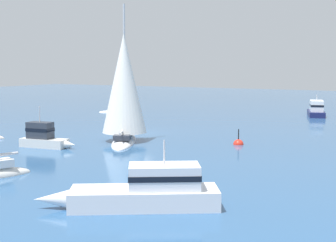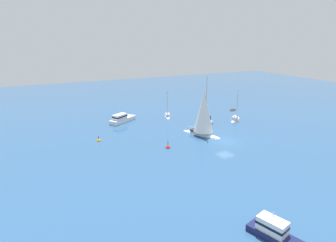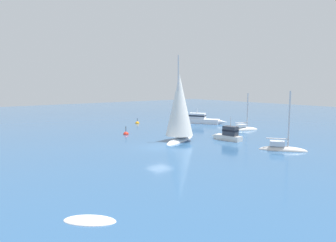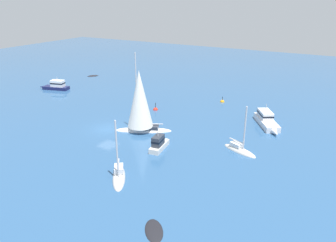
# 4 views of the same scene
# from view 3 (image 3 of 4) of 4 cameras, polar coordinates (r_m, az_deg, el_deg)

# --- Properties ---
(ground_plane) EXTENTS (160.00, 160.00, 0.00)m
(ground_plane) POSITION_cam_3_polar(r_m,az_deg,el_deg) (35.82, -1.57, -4.85)
(ground_plane) COLOR #2D5684
(sloop) EXTENTS (4.03, 4.89, 7.02)m
(sloop) POSITION_cam_3_polar(r_m,az_deg,el_deg) (36.37, 20.24, -4.82)
(sloop) COLOR silver
(sloop) RESTS_ON ground
(sailboat) EXTENTS (7.70, 5.14, 11.18)m
(sailboat) POSITION_cam_3_polar(r_m,az_deg,el_deg) (39.45, 2.13, 2.22)
(sailboat) COLOR white
(sailboat) RESTS_ON ground
(cabin_cruiser) EXTENTS (1.70, 4.53, 3.02)m
(cabin_cruiser) POSITION_cam_3_polar(r_m,az_deg,el_deg) (40.89, 10.98, -2.44)
(cabin_cruiser) COLOR silver
(cabin_cruiser) RESTS_ON ground
(motor_cruiser) EXTENTS (5.28, 7.41, 2.91)m
(motor_cruiser) POSITION_cam_3_polar(r_m,az_deg,el_deg) (57.45, 6.16, 0.32)
(motor_cruiser) COLOR white
(motor_cruiser) RESTS_ON ground
(sailboat_1) EXTENTS (4.77, 2.83, 6.29)m
(sailboat_1) POSITION_cam_3_polar(r_m,az_deg,el_deg) (50.30, 13.80, -1.45)
(sailboat_1) COLOR silver
(sailboat_1) RESTS_ON ground
(dinghy_1) EXTENTS (2.99, 2.97, 0.42)m
(dinghy_1) POSITION_cam_3_polar(r_m,az_deg,el_deg) (17.92, -14.16, -17.37)
(dinghy_1) COLOR white
(dinghy_1) RESTS_ON ground
(channel_buoy) EXTENTS (0.75, 0.75, 1.35)m
(channel_buoy) POSITION_cam_3_polar(r_m,az_deg,el_deg) (57.24, -5.65, -0.44)
(channel_buoy) COLOR orange
(channel_buoy) RESTS_ON ground
(mooring_buoy) EXTENTS (0.80, 0.80, 1.58)m
(mooring_buoy) POSITION_cam_3_polar(r_m,az_deg,el_deg) (45.16, -7.72, -2.45)
(mooring_buoy) COLOR red
(mooring_buoy) RESTS_ON ground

